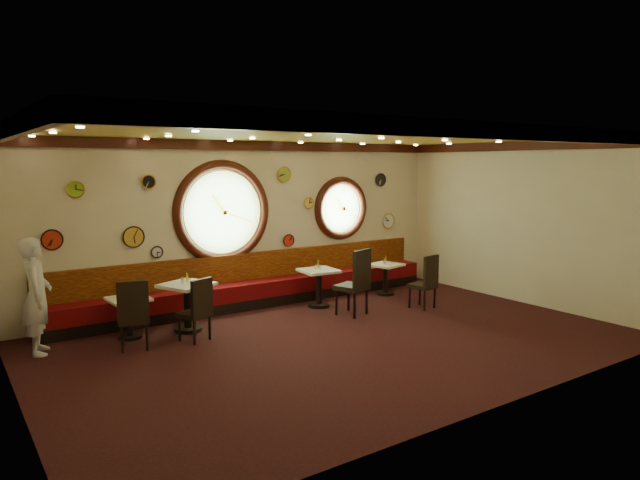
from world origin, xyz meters
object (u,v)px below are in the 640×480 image
Objects in this scene: table_c at (319,283)px; chair_d at (427,278)px; condiment_d_bottle at (385,259)px; condiment_b_pepper at (190,280)px; condiment_a_pepper at (128,294)px; table_d at (386,275)px; condiment_a_bottle at (133,292)px; condiment_c_bottle at (318,264)px; condiment_d_salt at (384,261)px; table_b at (187,301)px; condiment_c_salt at (316,267)px; condiment_b_bottle at (187,277)px; condiment_d_pepper at (385,262)px; chair_c at (357,278)px; condiment_a_salt at (121,295)px; condiment_c_pepper at (320,267)px; table_a at (129,313)px; chair_a at (133,310)px; condiment_b_salt at (182,280)px; waiter at (37,296)px; chair_b at (198,305)px.

chair_d is (1.61, -1.30, 0.13)m from table_c.
condiment_b_pepper is at bearing -176.76° from condiment_d_bottle.
condiment_d_bottle reaches higher than condiment_a_pepper.
condiment_b_pepper reaches higher than table_d.
condiment_a_bottle is 3.62m from condiment_c_bottle.
condiment_a_bottle reaches higher than condiment_d_salt.
condiment_c_bottle is (2.79, 0.23, 0.31)m from table_b.
condiment_a_bottle is (-0.83, 0.16, 0.22)m from table_b.
condiment_c_salt is 2.62m from condiment_b_bottle.
table_b is 9.85× the size of condiment_d_pepper.
chair_c is 6.74× the size of condiment_a_salt.
condiment_a_salt reaches higher than condiment_a_pepper.
table_c is 2.07m from chair_d.
chair_c is 5.48× the size of condiment_a_bottle.
table_b is 10.98× the size of condiment_c_pepper.
condiment_c_salt is at bearing -147.49° from condiment_c_bottle.
chair_d is 4.47m from condiment_b_bottle.
condiment_c_salt is at bearing 85.51° from chair_c.
condiment_d_bottle is at bearing 1.29° from table_a.
condiment_c_pepper is (2.73, 0.08, 0.27)m from table_b.
condiment_a_bottle is (0.19, 0.66, 0.12)m from chair_a.
condiment_b_salt is 4.51m from condiment_d_pepper.
table_a is at bearing 147.66° from chair_c.
condiment_d_pepper is at bearing -0.66° from condiment_c_salt.
condiment_b_bottle reaches higher than condiment_c_pepper.
waiter is (-2.16, 0.13, 0.00)m from condiment_b_salt.
condiment_a_pepper is at bearing 179.81° from condiment_d_pepper.
chair_c reaches higher than condiment_b_salt.
chair_a reaches higher than condiment_d_salt.
table_c is at bearing 2.16° from condiment_b_pepper.
condiment_a_pepper is 1.32m from waiter.
condiment_d_salt is at bearing 119.61° from condiment_d_pepper.
condiment_a_pepper is at bearing -178.91° from condiment_c_bottle.
condiment_b_pepper is (0.12, -0.01, -0.01)m from condiment_b_salt.
condiment_a_salt reaches higher than condiment_d_pepper.
chair_c is 3.88m from condiment_a_bottle.
condiment_c_pepper is at bearing -1.25° from condiment_b_bottle.
condiment_c_salt reaches higher than condiment_a_pepper.
condiment_c_pepper reaches higher than condiment_d_pepper.
condiment_a_salt is (0.01, 0.67, 0.11)m from chair_a.
chair_a is 3.80m from condiment_c_pepper.
table_a is 0.68m from chair_a.
table_b is at bearing -10.24° from condiment_a_pepper.
chair_b is 2.87m from condiment_c_salt.
table_d is 4.43m from condiment_b_pepper.
table_d is at bearing 2.02° from table_b.
condiment_a_pepper is at bearing 169.76° from table_b.
condiment_c_bottle is at bearing 4.81° from table_b.
chair_a is 6.01× the size of condiment_b_salt.
chair_b is 1.16m from condiment_a_pepper.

